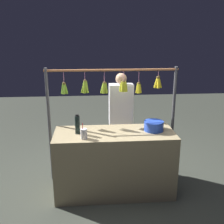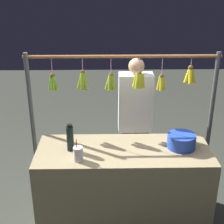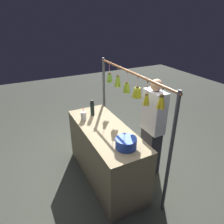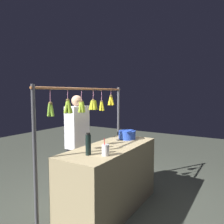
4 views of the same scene
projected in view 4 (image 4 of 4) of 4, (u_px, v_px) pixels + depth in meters
ground_plane at (111, 209)px, 3.06m from camera, size 12.00×12.00×0.00m
market_counter at (111, 178)px, 3.02m from camera, size 1.62×0.64×0.90m
display_rack at (87, 120)px, 3.17m from camera, size 1.90×0.12×1.72m
water_bottle at (88, 144)px, 2.56m from camera, size 0.06×0.06×0.26m
blue_bucket at (127, 135)px, 3.45m from camera, size 0.26×0.26×0.13m
drink_cup at (106, 150)px, 2.54m from camera, size 0.09×0.09×0.20m
vendor_person at (78, 145)px, 3.51m from camera, size 0.38×0.20×1.58m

